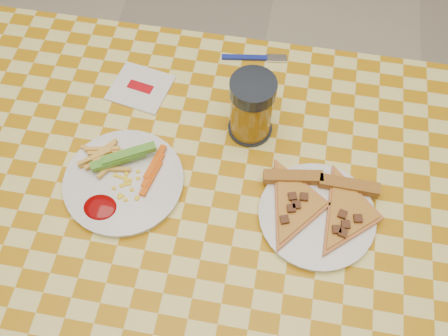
{
  "coord_description": "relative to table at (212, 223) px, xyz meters",
  "views": [
    {
      "loc": [
        0.09,
        -0.39,
        1.61
      ],
      "look_at": [
        0.01,
        0.08,
        0.78
      ],
      "focal_mm": 40.0,
      "sensor_mm": 36.0,
      "label": 1
    }
  ],
  "objects": [
    {
      "name": "napkin",
      "position": [
        -0.2,
        0.25,
        0.08
      ],
      "size": [
        0.14,
        0.13,
        0.01
      ],
      "rotation": [
        0.0,
        0.0,
        -0.18
      ],
      "color": "silver",
      "rests_on": "table"
    },
    {
      "name": "fries_veggies",
      "position": [
        -0.18,
        0.04,
        0.1
      ],
      "size": [
        0.19,
        0.18,
        0.04
      ],
      "color": "#F5CC4E",
      "rests_on": "plate_left"
    },
    {
      "name": "fork",
      "position": [
        0.03,
        0.38,
        0.08
      ],
      "size": [
        0.15,
        0.04,
        0.01
      ],
      "rotation": [
        0.0,
        0.0,
        0.14
      ],
      "color": "navy",
      "rests_on": "table"
    },
    {
      "name": "plate_right",
      "position": [
        0.2,
        0.01,
        0.08
      ],
      "size": [
        0.24,
        0.24,
        0.01
      ],
      "primitive_type": "cylinder",
      "rotation": [
        0.0,
        0.0,
        0.14
      ],
      "color": "silver",
      "rests_on": "table"
    },
    {
      "name": "table",
      "position": [
        0.0,
        0.0,
        0.0
      ],
      "size": [
        1.28,
        0.88,
        0.76
      ],
      "color": "silver",
      "rests_on": "ground"
    },
    {
      "name": "plate_left",
      "position": [
        -0.18,
        0.02,
        0.08
      ],
      "size": [
        0.28,
        0.28,
        0.01
      ],
      "primitive_type": "cylinder",
      "rotation": [
        0.0,
        0.0,
        0.28
      ],
      "color": "silver",
      "rests_on": "table"
    },
    {
      "name": "drink_glass",
      "position": [
        0.05,
        0.19,
        0.15
      ],
      "size": [
        0.09,
        0.09,
        0.15
      ],
      "color": "black",
      "rests_on": "table"
    },
    {
      "name": "pizza_slices",
      "position": [
        0.2,
        0.03,
        0.09
      ],
      "size": [
        0.25,
        0.24,
        0.02
      ],
      "color": "#D18240",
      "rests_on": "plate_right"
    },
    {
      "name": "ground",
      "position": [
        0.0,
        0.0,
        -0.68
      ],
      "size": [
        8.0,
        8.0,
        0.0
      ],
      "primitive_type": "plane",
      "color": "#B9AA95",
      "rests_on": "ground"
    }
  ]
}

